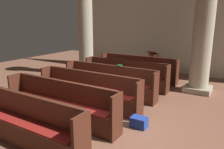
{
  "coord_description": "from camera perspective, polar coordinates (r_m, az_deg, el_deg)",
  "views": [
    {
      "loc": [
        2.57,
        -4.12,
        2.42
      ],
      "look_at": [
        -0.91,
        1.62,
        0.75
      ],
      "focal_mm": 35.24,
      "sensor_mm": 36.0,
      "label": 1
    }
  ],
  "objects": [
    {
      "name": "pew_row_5",
      "position": [
        4.84,
        -22.91,
        -10.38
      ],
      "size": [
        3.28,
        0.47,
        0.98
      ],
      "color": "#4C2316",
      "rests_on": "ground"
    },
    {
      "name": "hymn_book",
      "position": [
        7.1,
        1.89,
        2.38
      ],
      "size": [
        0.15,
        0.2,
        0.03
      ],
      "primitive_type": "cube",
      "color": "#194723",
      "rests_on": "pew_row_2"
    },
    {
      "name": "pew_row_1",
      "position": [
        8.14,
        3.41,
        0.41
      ],
      "size": [
        3.28,
        0.46,
        0.98
      ],
      "color": "#4C2316",
      "rests_on": "ground"
    },
    {
      "name": "pew_row_3",
      "position": [
        6.31,
        -6.25,
        -3.7
      ],
      "size": [
        3.28,
        0.46,
        0.98
      ],
      "color": "#4C2316",
      "rests_on": "ground"
    },
    {
      "name": "pew_row_0",
      "position": [
        9.13,
        6.72,
        1.83
      ],
      "size": [
        3.28,
        0.47,
        0.98
      ],
      "color": "#4C2316",
      "rests_on": "ground"
    },
    {
      "name": "pillar_aisle_side",
      "position": [
        7.9,
        22.57,
        9.9
      ],
      "size": [
        0.93,
        0.93,
        3.86
      ],
      "color": "#9F967E",
      "rests_on": "ground"
    },
    {
      "name": "pew_row_4",
      "position": [
        5.51,
        -13.42,
        -6.67
      ],
      "size": [
        3.28,
        0.46,
        0.98
      ],
      "color": "#4C2316",
      "rests_on": "ground"
    },
    {
      "name": "pew_row_2",
      "position": [
        7.19,
        -0.8,
        -1.39
      ],
      "size": [
        3.28,
        0.47,
        0.98
      ],
      "color": "#4C2316",
      "rests_on": "ground"
    },
    {
      "name": "pillar_far_side",
      "position": [
        9.88,
        -6.93,
        11.46
      ],
      "size": [
        0.93,
        0.93,
        3.86
      ],
      "color": "#9F967E",
      "rests_on": "ground"
    },
    {
      "name": "lectern",
      "position": [
        10.13,
        10.48,
        2.53
      ],
      "size": [
        0.48,
        0.45,
        1.08
      ],
      "color": "brown",
      "rests_on": "ground"
    },
    {
      "name": "ground_plane",
      "position": [
        5.43,
        -0.64,
        -12.51
      ],
      "size": [
        19.2,
        19.2,
        0.0
      ],
      "primitive_type": "plane",
      "color": "brown"
    },
    {
      "name": "back_wall",
      "position": [
        10.52,
        17.51,
        12.41
      ],
      "size": [
        10.0,
        0.16,
        4.5
      ],
      "primitive_type": "cube",
      "color": "beige",
      "rests_on": "ground"
    },
    {
      "name": "kneeler_box_blue",
      "position": [
        5.23,
        7.01,
        -12.19
      ],
      "size": [
        0.37,
        0.27,
        0.25
      ],
      "primitive_type": "cube",
      "color": "navy",
      "rests_on": "ground"
    }
  ]
}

